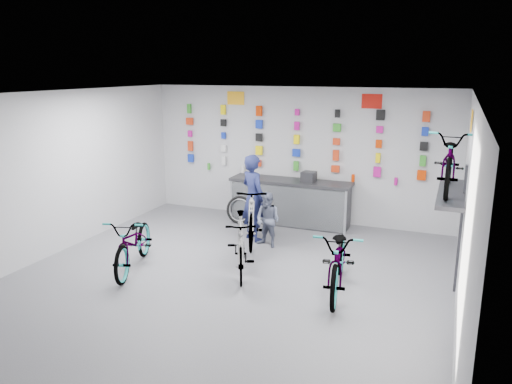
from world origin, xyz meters
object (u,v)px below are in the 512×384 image
at_px(bike_right, 339,259).
at_px(bike_service, 253,213).
at_px(clerk, 253,198).
at_px(counter, 290,203).
at_px(bike_center, 241,245).
at_px(customer, 268,220).
at_px(bike_left, 134,242).

height_order(bike_right, bike_service, bike_service).
bearing_deg(clerk, counter, -72.73).
bearing_deg(clerk, bike_center, 138.16).
relative_size(counter, clerk, 1.54).
bearing_deg(bike_service, customer, -38.67).
bearing_deg(bike_center, customer, 67.87).
bearing_deg(counter, bike_right, -59.36).
xyz_separation_m(bike_service, customer, (0.36, -0.13, -0.06)).
xyz_separation_m(bike_left, bike_center, (1.77, 0.52, 0.02)).
distance_m(counter, customer, 1.56).
bearing_deg(customer, bike_left, -115.95).
distance_m(bike_service, customer, 0.39).
height_order(counter, bike_service, bike_service).
height_order(counter, clerk, clerk).
bearing_deg(bike_service, bike_right, -56.26).
xyz_separation_m(bike_left, customer, (1.73, 1.92, 0.05)).
relative_size(bike_left, bike_center, 1.11).
relative_size(bike_left, customer, 1.74).
bearing_deg(bike_service, bike_center, -94.02).
bearing_deg(customer, bike_center, -72.17).
distance_m(bike_service, clerk, 0.32).
bearing_deg(counter, customer, -87.73).
bearing_deg(clerk, customer, 178.96).
bearing_deg(bike_right, clerk, 132.24).
distance_m(bike_right, bike_service, 2.64).
height_order(bike_right, customer, customer).
bearing_deg(bike_service, clerk, 90.85).
distance_m(bike_left, customer, 2.58).
xyz_separation_m(bike_center, customer, (-0.05, 1.40, 0.03)).
xyz_separation_m(bike_right, customer, (-1.73, 1.47, 0.01)).
xyz_separation_m(counter, bike_center, (0.11, -2.97, 0.02)).
xyz_separation_m(bike_left, bike_right, (3.46, 0.46, 0.04)).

